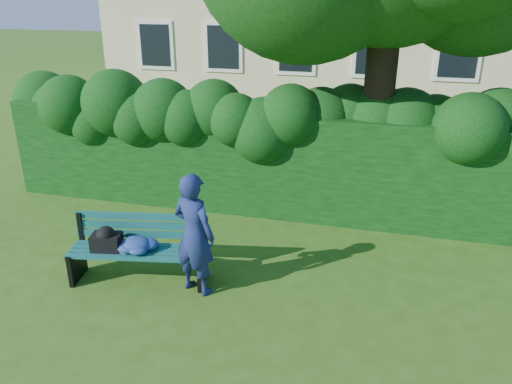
# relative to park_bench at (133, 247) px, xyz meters

# --- Properties ---
(ground) EXTENTS (80.00, 80.00, 0.00)m
(ground) POSITION_rel_park_bench_xyz_m (1.38, 0.65, -0.50)
(ground) COLOR #355915
(ground) RESTS_ON ground
(hedge) EXTENTS (10.00, 1.00, 1.80)m
(hedge) POSITION_rel_park_bench_xyz_m (1.38, 2.85, 0.40)
(hedge) COLOR black
(hedge) RESTS_ON ground
(park_bench) EXTENTS (1.90, 0.89, 0.89)m
(park_bench) POSITION_rel_park_bench_xyz_m (0.00, 0.00, 0.00)
(park_bench) COLOR #10544E
(park_bench) RESTS_ON ground
(man_reading) EXTENTS (0.69, 0.55, 1.64)m
(man_reading) POSITION_rel_park_bench_xyz_m (0.91, -0.04, 0.33)
(man_reading) COLOR navy
(man_reading) RESTS_ON ground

